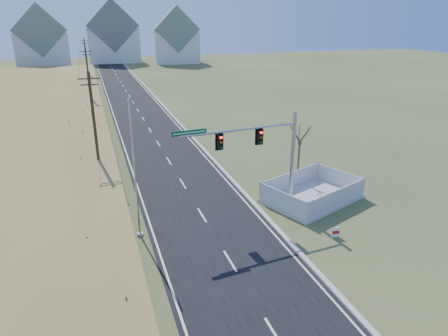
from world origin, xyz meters
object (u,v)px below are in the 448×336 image
open_sign (336,232)px  traffic_signal_mast (270,154)px  fence_enclosure (312,196)px  flagpole (136,185)px  bare_tree (300,133)px

open_sign → traffic_signal_mast: bearing=127.3°
traffic_signal_mast → fence_enclosure: (4.07, 0.77, -4.11)m
flagpole → bare_tree: size_ratio=1.65×
traffic_signal_mast → open_sign: traffic_signal_mast is taller
flagpole → open_sign: bearing=-19.6°
fence_enclosure → bare_tree: (0.67, 3.55, 4.02)m
fence_enclosure → flagpole: size_ratio=0.93×
traffic_signal_mast → flagpole: bearing=177.9°
fence_enclosure → traffic_signal_mast: bearing=169.8°
flagpole → bare_tree: bearing=19.0°
traffic_signal_mast → bare_tree: 6.41m
traffic_signal_mast → bare_tree: (4.74, 4.32, -0.09)m
open_sign → bare_tree: bare_tree is taller
flagpole → bare_tree: (13.89, 4.78, 0.79)m
bare_tree → flagpole: bearing=-161.0°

